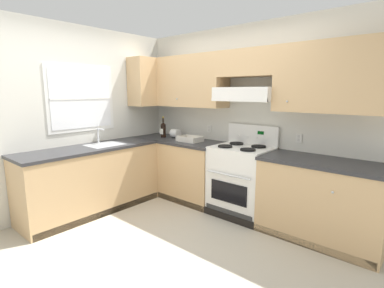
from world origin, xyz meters
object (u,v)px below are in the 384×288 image
object	(u,v)px
stove	(241,180)
paper_towel_roll	(175,133)
bowl	(190,140)
wine_bottle	(163,129)

from	to	relation	value
stove	paper_towel_roll	world-z (taller)	stove
bowl	paper_towel_roll	distance (m)	0.46
wine_bottle	paper_towel_roll	distance (m)	0.21
wine_bottle	bowl	size ratio (longest dim) A/B	0.97
wine_bottle	bowl	distance (m)	0.60
wine_bottle	bowl	bearing A→B (deg)	-1.72
stove	bowl	distance (m)	1.00
wine_bottle	paper_towel_roll	world-z (taller)	wine_bottle
bowl	paper_towel_roll	bearing A→B (deg)	162.25
stove	bowl	xyz separation A→B (m)	(-0.88, -0.03, 0.46)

